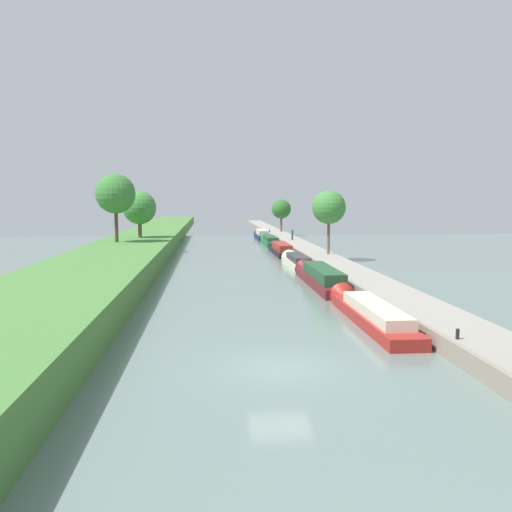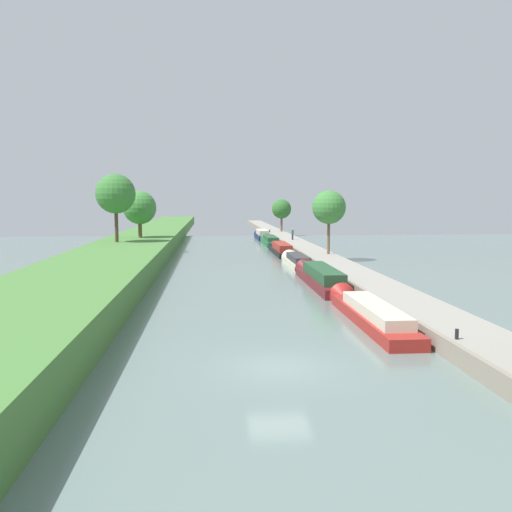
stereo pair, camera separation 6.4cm
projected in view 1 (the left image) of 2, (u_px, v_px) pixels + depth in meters
ground_plane at (280, 368)px, 22.19m from camera, size 160.00×160.00×0.00m
right_towpath at (497, 353)px, 22.89m from camera, size 3.38×260.00×0.82m
stone_quay at (455, 353)px, 22.74m from camera, size 0.25×260.00×0.87m
narrowboat_red at (368, 312)px, 30.68m from camera, size 1.90×12.77×1.81m
narrowboat_maroon at (320, 277)px, 43.66m from camera, size 2.02×13.87×2.15m
narrowboat_cream at (296, 261)px, 55.77m from camera, size 1.86×10.38×1.80m
narrowboat_black at (281, 249)px, 68.23m from camera, size 1.89×12.29×2.02m
narrowboat_green at (270, 241)px, 82.16m from camera, size 1.94×11.93×1.87m
narrowboat_navy at (262, 235)px, 93.78m from camera, size 1.94×11.36×2.12m
tree_rightbank_midnear at (329, 207)px, 59.23m from camera, size 3.65×3.65×6.91m
tree_rightbank_midfar at (281, 209)px, 100.34m from camera, size 3.54×3.54×5.91m
tree_leftbank_downstream at (140, 208)px, 67.98m from camera, size 4.14×4.14×5.80m
tree_leftbank_upstream at (116, 194)px, 60.63m from camera, size 4.40×4.40×7.58m
person_walking at (292, 234)px, 80.39m from camera, size 0.34×0.34×1.66m
mooring_bollard_near at (458, 334)px, 23.47m from camera, size 0.16×0.16×0.45m
mooring_bollard_far at (269, 231)px, 98.87m from camera, size 0.16×0.16×0.45m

